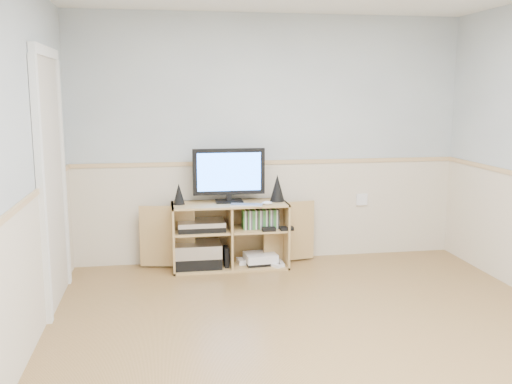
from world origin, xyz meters
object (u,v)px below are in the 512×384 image
(media_cabinet, at_px, (229,233))
(monitor, at_px, (229,173))
(keyboard, at_px, (247,205))
(game_consoles, at_px, (259,259))

(media_cabinet, distance_m, monitor, 0.61)
(keyboard, relative_size, game_consoles, 0.68)
(monitor, height_order, game_consoles, monitor)
(media_cabinet, xyz_separation_m, game_consoles, (0.29, -0.06, -0.26))
(game_consoles, bearing_deg, media_cabinet, 167.53)
(monitor, bearing_deg, media_cabinet, 90.00)
(game_consoles, bearing_deg, monitor, 168.31)
(monitor, bearing_deg, keyboard, -51.65)
(monitor, xyz_separation_m, keyboard, (0.15, -0.19, -0.28))
(monitor, bearing_deg, game_consoles, -11.69)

